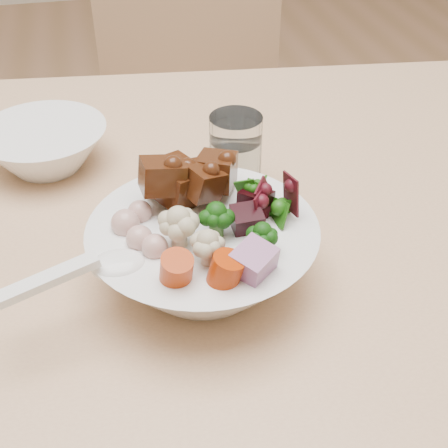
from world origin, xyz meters
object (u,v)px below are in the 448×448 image
(food_bowl, at_px, (205,249))
(side_bowl, at_px, (45,147))
(dining_table, at_px, (330,261))
(chair_far, at_px, (183,127))
(water_glass, at_px, (235,160))

(food_bowl, height_order, side_bowl, food_bowl)
(food_bowl, bearing_deg, side_bowl, 121.41)
(dining_table, xyz_separation_m, side_bowl, (-0.33, 0.19, 0.10))
(food_bowl, xyz_separation_m, side_bowl, (-0.16, 0.26, -0.01))
(chair_far, distance_m, food_bowl, 0.79)
(chair_far, bearing_deg, water_glass, -75.29)
(water_glass, bearing_deg, side_bowl, 152.19)
(side_bowl, bearing_deg, dining_table, -29.40)
(chair_far, xyz_separation_m, water_glass, (-0.03, -0.59, 0.27))
(dining_table, relative_size, food_bowl, 7.03)
(dining_table, xyz_separation_m, food_bowl, (-0.17, -0.07, 0.11))
(chair_far, distance_m, side_bowl, 0.59)
(chair_far, xyz_separation_m, side_bowl, (-0.25, -0.47, 0.25))
(dining_table, height_order, water_glass, water_glass)
(water_glass, bearing_deg, food_bowl, -114.86)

